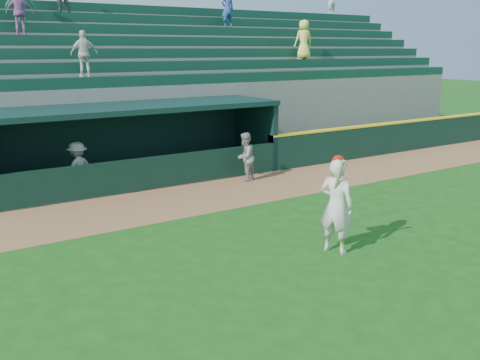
{
  "coord_description": "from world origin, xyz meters",
  "views": [
    {
      "loc": [
        -6.35,
        -8.13,
        4.16
      ],
      "look_at": [
        0.0,
        1.6,
        1.3
      ],
      "focal_mm": 40.0,
      "sensor_mm": 36.0,
      "label": 1
    }
  ],
  "objects": [
    {
      "name": "ground",
      "position": [
        0.0,
        0.0,
        0.0
      ],
      "size": [
        120.0,
        120.0,
        0.0
      ],
      "primitive_type": "plane",
      "color": "#164812",
      "rests_on": "ground"
    },
    {
      "name": "warning_track",
      "position": [
        0.0,
        4.9,
        0.01
      ],
      "size": [
        40.0,
        3.0,
        0.01
      ],
      "primitive_type": "cube",
      "color": "brown",
      "rests_on": "ground"
    },
    {
      "name": "field_wall_right",
      "position": [
        12.25,
        6.55,
        0.6
      ],
      "size": [
        15.5,
        0.3,
        1.2
      ],
      "primitive_type": "cube",
      "color": "black",
      "rests_on": "ground"
    },
    {
      "name": "wall_stripe_right",
      "position": [
        12.25,
        6.55,
        1.23
      ],
      "size": [
        15.5,
        0.32,
        0.06
      ],
      "primitive_type": "cube",
      "color": "yellow",
      "rests_on": "field_wall_right"
    },
    {
      "name": "dugout_player_front",
      "position": [
        2.97,
        5.86,
        0.78
      ],
      "size": [
        0.96,
        0.89,
        1.57
      ],
      "primitive_type": "imported",
      "rotation": [
        0.0,
        0.0,
        3.66
      ],
      "color": "gray",
      "rests_on": "ground"
    },
    {
      "name": "dugout_player_inside",
      "position": [
        -2.03,
        7.09,
        0.78
      ],
      "size": [
        1.16,
        0.93,
        1.56
      ],
      "primitive_type": "imported",
      "rotation": [
        0.0,
        0.0,
        3.54
      ],
      "color": "#A3A39E",
      "rests_on": "ground"
    },
    {
      "name": "dugout",
      "position": [
        0.0,
        8.0,
        1.36
      ],
      "size": [
        9.4,
        2.8,
        2.46
      ],
      "color": "slate",
      "rests_on": "ground"
    },
    {
      "name": "stands",
      "position": [
        -0.01,
        12.57,
        2.4
      ],
      "size": [
        34.5,
        6.25,
        7.49
      ],
      "color": "slate",
      "rests_on": "ground"
    },
    {
      "name": "batter_at_plate",
      "position": [
        1.11,
        -0.35,
        1.03
      ],
      "size": [
        0.72,
        0.89,
        2.09
      ],
      "color": "silver",
      "rests_on": "ground"
    }
  ]
}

